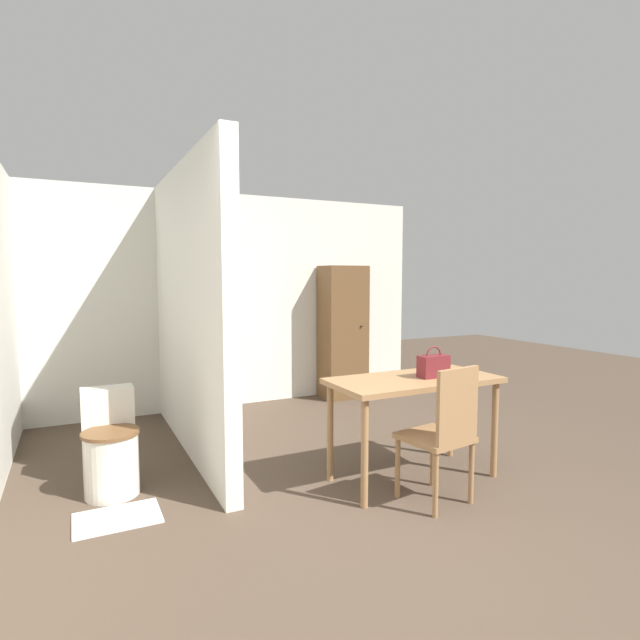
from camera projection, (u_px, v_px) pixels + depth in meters
name	position (u px, v px, depth m)	size (l,w,h in m)	color
ground_plane	(434.00, 586.00, 2.49)	(16.00, 16.00, 0.00)	#4C3D30
wall_back	(220.00, 301.00, 5.89)	(5.13, 0.12, 2.50)	silver
partition_wall	(188.00, 310.00, 4.36)	(0.12, 2.65, 2.50)	silver
dining_table	(414.00, 390.00, 3.76)	(1.29, 0.61, 0.78)	#997047
wooden_chair	(443.00, 431.00, 3.34)	(0.46, 0.46, 0.96)	#997047
toilet	(111.00, 449.00, 3.56)	(0.39, 0.54, 0.72)	silver
handbag	(433.00, 366.00, 3.77)	(0.23, 0.11, 0.24)	maroon
wooden_cabinet	(343.00, 332.00, 6.34)	(0.54, 0.43, 1.67)	brown
bath_mat	(117.00, 518.00, 3.18)	(0.52, 0.37, 0.01)	silver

